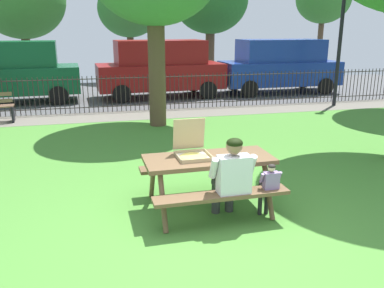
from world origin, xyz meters
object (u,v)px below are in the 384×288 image
at_px(pizza_slice_on_table, 237,157).
at_px(far_tree_midright, 211,0).
at_px(parked_car_left, 160,68).
at_px(pizza_box_open, 192,150).
at_px(lamp_post_walkway, 341,31).
at_px(parked_car_center, 280,65).
at_px(picnic_table_foreground, 208,169).
at_px(child_at_table, 269,185).
at_px(far_tree_center, 129,9).
at_px(parked_car_far_left, 9,71).
at_px(adult_at_table, 231,176).

relative_size(pizza_slice_on_table, far_tree_midright, 0.05).
bearing_deg(parked_car_left, pizza_box_open, -96.62).
relative_size(lamp_post_walkway, parked_car_center, 0.85).
bearing_deg(pizza_slice_on_table, pizza_box_open, 160.70).
xyz_separation_m(pizza_box_open, far_tree_midright, (4.66, 15.44, 3.01)).
bearing_deg(picnic_table_foreground, parked_car_left, 84.70).
xyz_separation_m(child_at_table, far_tree_center, (-0.34, 16.05, 2.90)).
relative_size(pizza_slice_on_table, parked_car_far_left, 0.06).
height_order(pizza_box_open, far_tree_center, far_tree_center).
bearing_deg(adult_at_table, lamp_post_walkway, 49.83).
distance_m(picnic_table_foreground, child_at_table, 0.87).
bearing_deg(parked_car_far_left, far_tree_center, 50.84).
relative_size(lamp_post_walkway, parked_car_left, 0.84).
height_order(pizza_slice_on_table, parked_car_left, parked_car_left).
xyz_separation_m(adult_at_table, parked_car_far_left, (-4.48, 10.30, 0.44)).
height_order(adult_at_table, lamp_post_walkway, lamp_post_walkway).
xyz_separation_m(pizza_slice_on_table, parked_car_left, (0.53, 9.92, 0.32)).
distance_m(pizza_slice_on_table, far_tree_center, 15.87).
height_order(child_at_table, parked_car_center, parked_car_center).
height_order(picnic_table_foreground, parked_car_far_left, parked_car_far_left).
xyz_separation_m(parked_car_far_left, parked_car_center, (9.99, -0.00, 0.00)).
xyz_separation_m(parked_car_far_left, far_tree_midright, (8.75, 5.73, 2.78)).
distance_m(parked_car_center, far_tree_midright, 6.49).
xyz_separation_m(pizza_box_open, far_tree_center, (0.58, 15.44, 2.52)).
bearing_deg(lamp_post_walkway, adult_at_table, -130.17).
relative_size(parked_car_left, far_tree_center, 0.98).
distance_m(child_at_table, parked_car_far_left, 11.48).
bearing_deg(picnic_table_foreground, far_tree_center, 88.68).
bearing_deg(lamp_post_walkway, pizza_box_open, -134.32).
xyz_separation_m(child_at_table, parked_car_center, (4.99, 10.32, 0.60)).
bearing_deg(picnic_table_foreground, adult_at_table, -71.49).
height_order(picnic_table_foreground, adult_at_table, adult_at_table).
xyz_separation_m(pizza_slice_on_table, far_tree_center, (-0.02, 15.65, 2.61)).
xyz_separation_m(picnic_table_foreground, far_tree_center, (0.36, 15.53, 2.79)).
height_order(child_at_table, parked_car_far_left, parked_car_far_left).
bearing_deg(adult_at_table, parked_car_left, 85.88).
xyz_separation_m(pizza_box_open, pizza_slice_on_table, (0.60, -0.21, -0.09)).
bearing_deg(adult_at_table, child_at_table, -2.43).
bearing_deg(far_tree_center, parked_car_center, -47.13).
relative_size(child_at_table, parked_car_left, 0.17).
relative_size(child_at_table, far_tree_center, 0.17).
xyz_separation_m(parked_car_left, parked_car_center, (4.77, -0.00, 0.00)).
height_order(pizza_box_open, pizza_slice_on_table, pizza_box_open).
bearing_deg(parked_car_center, picnic_table_foreground, -120.09).
distance_m(picnic_table_foreground, far_tree_midright, 16.48).
relative_size(parked_car_far_left, parked_car_center, 1.02).
height_order(lamp_post_walkway, parked_car_left, lamp_post_walkway).
height_order(parked_car_far_left, parked_car_center, same).
bearing_deg(parked_car_center, parked_car_far_left, 180.00).
height_order(pizza_slice_on_table, far_tree_midright, far_tree_midright).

